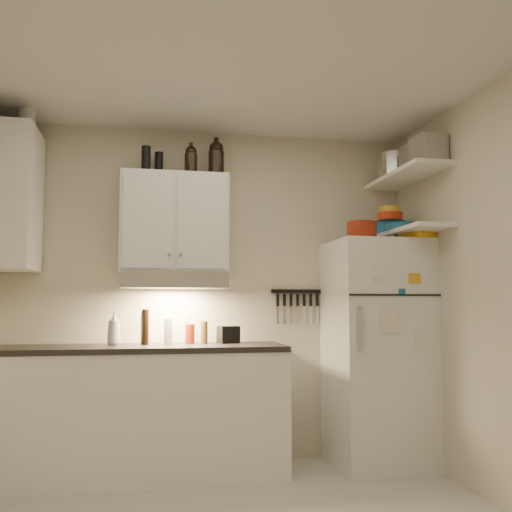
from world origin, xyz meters
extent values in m
cube|color=silver|center=(0.00, 0.00, 2.61)|extent=(3.20, 3.00, 0.02)
cube|color=beige|center=(0.00, 1.51, 1.30)|extent=(3.20, 0.02, 2.60)
cube|color=white|center=(-0.55, 1.20, 0.44)|extent=(2.10, 0.60, 0.88)
cube|color=#272321|center=(-0.55, 1.20, 0.90)|extent=(2.10, 0.62, 0.04)
cube|color=white|center=(-0.30, 1.33, 1.83)|extent=(0.80, 0.33, 0.75)
cube|color=white|center=(-1.44, 1.20, 1.95)|extent=(0.33, 0.55, 1.00)
cube|color=silver|center=(-0.30, 1.27, 1.39)|extent=(0.76, 0.46, 0.12)
cube|color=white|center=(1.25, 1.16, 0.85)|extent=(0.70, 0.68, 1.70)
cube|color=white|center=(1.45, 1.02, 2.20)|extent=(0.30, 0.95, 0.03)
cube|color=white|center=(1.45, 1.02, 1.76)|extent=(0.30, 0.95, 0.03)
cube|color=black|center=(0.70, 1.49, 1.32)|extent=(0.42, 0.02, 0.03)
cylinder|color=maroon|center=(1.07, 0.99, 1.76)|extent=(0.25, 0.25, 0.13)
cube|color=gold|center=(1.49, 0.93, 1.74)|extent=(0.25, 0.28, 0.08)
cylinder|color=silver|center=(1.37, 1.12, 1.74)|extent=(0.07, 0.07, 0.09)
cylinder|color=silver|center=(1.51, 1.30, 2.33)|extent=(0.35, 0.35, 0.23)
cube|color=#AAAAAD|center=(1.51, 0.94, 2.32)|extent=(0.22, 0.20, 0.20)
cube|color=#AAAAAD|center=(1.47, 0.70, 2.32)|extent=(0.23, 0.23, 0.20)
cylinder|color=#185C84|center=(1.42, 1.24, 1.82)|extent=(0.25, 0.25, 0.10)
cylinder|color=red|center=(1.38, 1.17, 1.90)|extent=(0.20, 0.20, 0.06)
cylinder|color=gold|center=(1.38, 1.17, 1.96)|extent=(0.16, 0.16, 0.05)
cylinder|color=#185C84|center=(1.40, 1.02, 1.80)|extent=(0.28, 0.28, 0.05)
cylinder|color=black|center=(-0.42, 1.40, 2.29)|extent=(0.08, 0.08, 0.19)
cylinder|color=black|center=(-0.52, 1.29, 2.30)|extent=(0.08, 0.08, 0.20)
cylinder|color=silver|center=(-1.36, 1.21, 2.53)|extent=(0.15, 0.15, 0.16)
imported|color=white|center=(-0.72, 1.22, 1.06)|extent=(0.11, 0.11, 0.27)
cylinder|color=brown|center=(-0.07, 1.29, 1.00)|extent=(0.07, 0.07, 0.17)
cylinder|color=#646D1B|center=(-0.51, 1.26, 1.04)|extent=(0.05, 0.05, 0.23)
cylinder|color=black|center=(-0.50, 1.24, 1.05)|extent=(0.07, 0.07, 0.26)
cylinder|color=silver|center=(-0.34, 1.26, 1.01)|extent=(0.08, 0.08, 0.19)
cylinder|color=maroon|center=(-0.17, 1.32, 0.99)|extent=(0.08, 0.08, 0.15)
cube|color=black|center=(0.12, 1.32, 0.98)|extent=(0.18, 0.15, 0.13)
camera|label=1|loc=(-0.51, -3.00, 1.20)|focal=40.00mm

